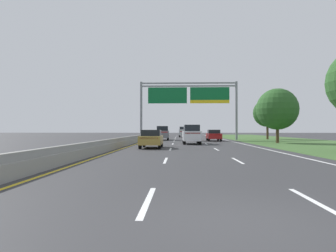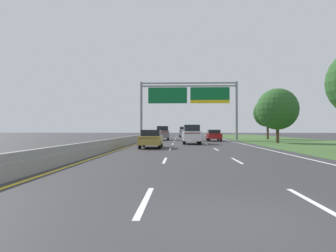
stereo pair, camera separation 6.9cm
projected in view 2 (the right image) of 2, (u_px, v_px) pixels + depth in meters
The scene contains 12 objects.
ground_plane at pixel (188, 142), 40.25m from camera, with size 220.00×220.00×0.00m, color #333335.
lane_striping at pixel (188, 142), 39.79m from camera, with size 11.96×106.00×0.01m.
grass_verge_right at pixel (296, 142), 39.72m from camera, with size 14.00×110.00×0.02m, color #3D602D.
median_barrier_concrete at pixel (138, 139), 40.51m from camera, with size 0.60×110.00×0.85m.
overhead_sign_gantry at pixel (189, 98), 47.21m from camera, with size 15.06×0.42×9.00m.
pickup_truck_silver at pixel (184, 132), 64.97m from camera, with size 2.01×5.40×2.20m.
car_grey_left_lane_suv at pixel (163, 133), 46.59m from camera, with size 2.03×4.75×2.11m.
car_red_right_lane_sedan at pixel (214, 135), 42.85m from camera, with size 1.84×4.41×1.57m.
car_gold_left_lane_sedan at pixel (151, 139), 26.52m from camera, with size 1.84×4.41×1.57m.
car_white_centre_lane_suv at pixel (191, 134), 33.86m from camera, with size 1.96×4.72×2.11m.
roadside_tree_mid at pixel (277, 109), 35.96m from camera, with size 4.87×4.87×6.44m.
roadside_tree_far at pixel (268, 113), 49.72m from camera, with size 4.57×4.57×6.60m.
Camera 2 is at (-1.08, -5.34, 1.60)m, focal length 32.77 mm.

